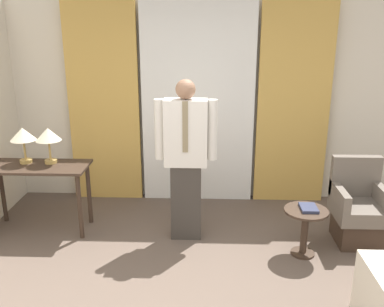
{
  "coord_description": "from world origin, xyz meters",
  "views": [
    {
      "loc": [
        0.12,
        -2.74,
        2.36
      ],
      "look_at": [
        -0.03,
        1.43,
        1.03
      ],
      "focal_mm": 40.0,
      "sensor_mm": 36.0,
      "label": 1
    }
  ],
  "objects": [
    {
      "name": "armchair",
      "position": [
        1.77,
        1.57,
        0.35
      ],
      "size": [
        0.54,
        0.57,
        0.92
      ],
      "color": "#38281E",
      "rests_on": "ground_plane"
    },
    {
      "name": "desk",
      "position": [
        -1.79,
        1.7,
        0.65
      ],
      "size": [
        1.16,
        0.5,
        0.79
      ],
      "color": "#38281E",
      "rests_on": "ground_plane"
    },
    {
      "name": "table_lamp_right",
      "position": [
        -1.65,
        1.79,
        1.1
      ],
      "size": [
        0.28,
        0.28,
        0.41
      ],
      "color": "tan",
      "rests_on": "desk"
    },
    {
      "name": "book",
      "position": [
        1.16,
        1.26,
        0.52
      ],
      "size": [
        0.17,
        0.22,
        0.03
      ],
      "color": "#2D334C",
      "rests_on": "side_table"
    },
    {
      "name": "curtain_drape_left",
      "position": [
        -1.22,
        2.67,
        1.29
      ],
      "size": [
        0.91,
        0.06,
        2.58
      ],
      "color": "gold",
      "rests_on": "ground_plane"
    },
    {
      "name": "person",
      "position": [
        -0.1,
        1.58,
        0.96
      ],
      "size": [
        0.66,
        0.22,
        1.77
      ],
      "color": "#38332D",
      "rests_on": "ground_plane"
    },
    {
      "name": "curtain_sheer_center",
      "position": [
        0.0,
        2.67,
        1.29
      ],
      "size": [
        1.44,
        0.06,
        2.58
      ],
      "color": "white",
      "rests_on": "ground_plane"
    },
    {
      "name": "table_lamp_left",
      "position": [
        -1.93,
        1.79,
        1.1
      ],
      "size": [
        0.28,
        0.28,
        0.41
      ],
      "color": "tan",
      "rests_on": "desk"
    },
    {
      "name": "curtain_drape_right",
      "position": [
        1.22,
        2.67,
        1.29
      ],
      "size": [
        0.91,
        0.06,
        2.58
      ],
      "color": "gold",
      "rests_on": "ground_plane"
    },
    {
      "name": "side_table",
      "position": [
        1.14,
        1.25,
        0.35
      ],
      "size": [
        0.45,
        0.45,
        0.51
      ],
      "color": "#38281E",
      "rests_on": "ground_plane"
    },
    {
      "name": "wall_back",
      "position": [
        0.0,
        2.8,
        1.35
      ],
      "size": [
        10.0,
        0.06,
        2.7
      ],
      "color": "silver",
      "rests_on": "ground_plane"
    }
  ]
}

